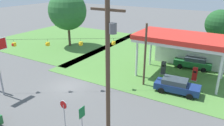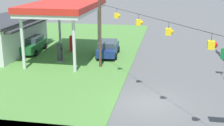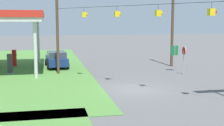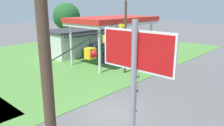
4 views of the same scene
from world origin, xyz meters
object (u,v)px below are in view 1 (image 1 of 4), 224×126
Objects in this scene: car_at_pumps_rear at (193,62)px; route_sign at (82,115)px; fuel_pump_far at (195,75)px; stop_sign_roadside at (64,108)px; gas_station_canopy at (182,39)px; utility_pole_main at (108,77)px; car_at_pumps_front at (177,86)px; tree_west_verge at (68,11)px; fuel_pump_near at (163,68)px; gas_station_store at (195,51)px; tree_behind_station at (220,24)px.

car_at_pumps_rear is 2.14× the size of route_sign.
stop_sign_roadside is at bearing -116.51° from fuel_pump_far.
route_sign is at bearing -103.83° from gas_station_canopy.
utility_pole_main is at bearing -17.86° from route_sign.
car_at_pumps_front is 24.69m from tree_west_verge.
gas_station_canopy is at bearing 98.36° from car_at_pumps_front.
utility_pole_main is (1.45, -15.92, 5.26)m from fuel_pump_near.
route_sign is (-1.69, -14.91, 0.87)m from fuel_pump_near.
route_sign is (-4.18, -21.88, -0.10)m from gas_station_store.
gas_station_store is 7.46m from fuel_pump_near.
utility_pole_main reaches higher than route_sign.
tree_west_verge is at bearing 136.69° from utility_pole_main.
gas_station_canopy is at bearing -94.16° from gas_station_store.
stop_sign_roadside is (-7.48, -15.00, 0.97)m from fuel_pump_far.
tree_behind_station reaches higher than fuel_pump_near.
route_sign is (1.82, 0.09, -0.10)m from stop_sign_roadside.
car_at_pumps_front is 12.61m from stop_sign_roadside.
tree_west_verge reaches higher than gas_station_store.
route_sign is at bearing -117.18° from car_at_pumps_front.
fuel_pump_far is 4.32m from car_at_pumps_front.
car_at_pumps_rear is at bearing -108.53° from stop_sign_roadside.
fuel_pump_far is at bearing -78.02° from gas_station_store.
gas_station_store is 6.17× the size of fuel_pump_near.
fuel_pump_far is at bearing 69.23° from route_sign.
gas_station_store is 2.21× the size of car_at_pumps_front.
car_at_pumps_front is 0.45× the size of utility_pole_main.
gas_station_canopy is 4.40× the size of stop_sign_roadside.
tree_behind_station reaches higher than car_at_pumps_front.
route_sign is at bearing 162.14° from utility_pole_main.
route_sign is at bearing -46.42° from tree_west_verge.
stop_sign_roadside is 0.25× the size of tree_west_verge.
car_at_pumps_front is 17.95m from tree_behind_station.
fuel_pump_far is at bearing 71.72° from car_at_pumps_front.
car_at_pumps_rear is at bearing -81.17° from gas_station_store.
route_sign is (-4.59, -10.72, 0.85)m from car_at_pumps_front.
gas_station_store is 2.12× the size of car_at_pumps_rear.
fuel_pump_near is 1.00× the size of fuel_pump_far.
gas_station_store is 0.99× the size of utility_pole_main.
utility_pole_main is (-1.05, -22.89, 4.29)m from gas_station_store.
utility_pole_main is 29.06m from tree_west_verge.
fuel_pump_near is at bearing 49.84° from car_at_pumps_rear.
tree_behind_station is (6.33, 28.10, 3.31)m from route_sign.
car_at_pumps_rear reaches higher than car_at_pumps_front.
tree_west_verge is at bearing 133.58° from route_sign.
utility_pole_main reaches higher than gas_station_store.
stop_sign_roadside reaches higher than fuel_pump_far.
gas_station_store is at bearing -86.46° from car_at_pumps_rear.
gas_station_store is (0.51, 6.96, -3.21)m from gas_station_canopy.
gas_station_store reaches higher than fuel_pump_far.
car_at_pumps_rear is at bearing 104.02° from fuel_pump_far.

